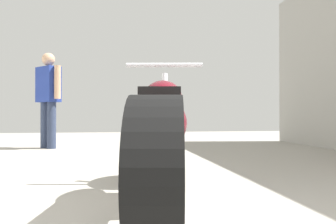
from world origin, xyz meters
The scene contains 3 objects.
ground_plane centered at (0.00, 3.12, 0.00)m, with size 15.78×15.78×0.00m, color #9E998E.
motorcycle_maroon_cruiser centered at (-0.06, 1.61, 0.42)m, with size 0.73×2.17×1.01m.
mechanic_in_blue centered at (-1.45, 5.66, 0.93)m, with size 0.52×0.56×1.64m.
Camera 1 is at (-0.37, -0.58, 0.58)m, focal length 37.25 mm.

